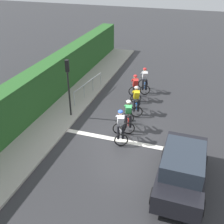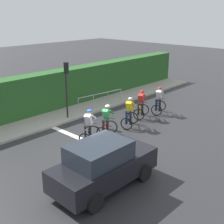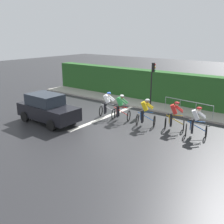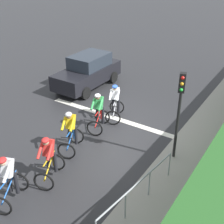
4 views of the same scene
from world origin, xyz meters
name	(u,v)px [view 1 (image 1 of 4)]	position (x,y,z in m)	size (l,w,h in m)	color
ground_plane	(122,137)	(0.00, 0.00, 0.00)	(80.00, 80.00, 0.00)	#28282B
sidewalk_kerb	(64,106)	(-4.30, 2.00, 0.06)	(2.80, 24.17, 0.12)	#9E998E
stone_wall_low	(50,100)	(-5.20, 2.00, 0.27)	(0.44, 24.17, 0.54)	gray
hedge_wall	(44,86)	(-5.50, 2.00, 1.23)	(1.10, 24.17, 2.46)	#265623
road_marking_stop_line	(120,140)	(0.00, -0.31, 0.00)	(7.00, 0.30, 0.01)	silver
cyclist_lead	(144,81)	(-0.10, 5.60, 0.80)	(1.01, 1.25, 1.66)	black
cyclist_second	(135,88)	(-0.40, 4.24, 0.80)	(1.03, 1.25, 1.66)	black
cyclist_mid	(136,101)	(0.06, 2.61, 0.80)	(1.02, 1.25, 1.66)	black
cyclist_fourth	(128,116)	(0.08, 0.82, 0.80)	(0.97, 1.23, 1.66)	black
cyclist_trailing	(120,127)	(-0.02, -0.29, 0.80)	(1.04, 1.26, 1.66)	black
car_black	(182,169)	(3.13, -2.51, 0.87)	(1.91, 4.11, 1.76)	black
traffic_light_near_crossing	(68,80)	(-3.37, 1.10, 2.22)	(0.25, 0.31, 3.34)	black
pedestrian_railing_kerbside	(88,85)	(-3.40, 3.84, 0.79)	(0.48, 3.50, 1.03)	#999EA3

